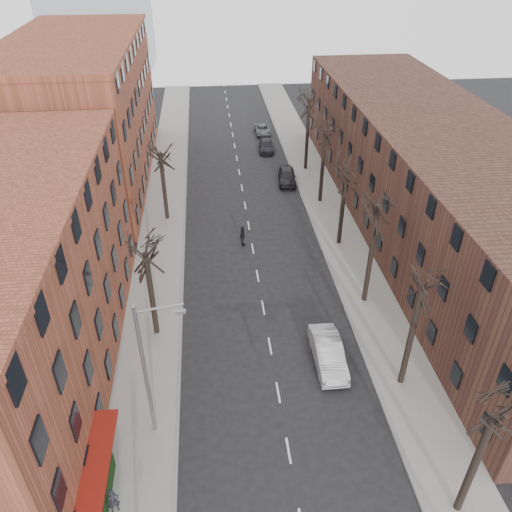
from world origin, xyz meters
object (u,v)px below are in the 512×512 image
object	(u,v)px
silver_sedan	(328,353)
parked_car_near	(287,176)
parked_car_mid	(266,146)
pedestrian_a	(113,501)

from	to	relation	value
silver_sedan	parked_car_near	bearing A→B (deg)	86.89
parked_car_mid	pedestrian_a	world-z (taller)	pedestrian_a
parked_car_mid	pedestrian_a	bearing A→B (deg)	-101.10
silver_sedan	parked_car_mid	distance (m)	35.87
parked_car_near	parked_car_mid	xyz separation A→B (m)	(-1.16, 9.26, -0.14)
silver_sedan	parked_car_mid	xyz separation A→B (m)	(0.31, 35.87, -0.19)
silver_sedan	pedestrian_a	distance (m)	14.99
silver_sedan	pedestrian_a	xyz separation A→B (m)	(-12.26, -8.62, 0.11)
silver_sedan	parked_car_near	xyz separation A→B (m)	(1.47, 26.61, -0.05)
parked_car_near	parked_car_mid	world-z (taller)	parked_car_near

